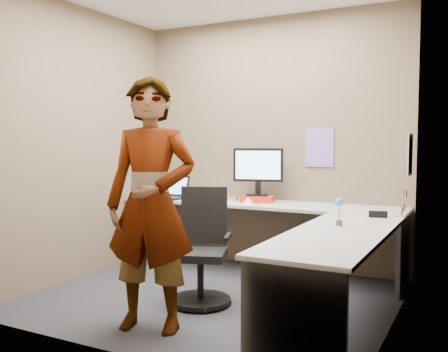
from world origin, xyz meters
The scene contains 20 objects.
ground centered at (0.00, 0.00, 0.00)m, with size 3.00×3.00×0.00m, color #242429.
wall_back centered at (0.00, 1.30, 1.35)m, with size 3.00×3.00×0.00m, color brown.
wall_right centered at (1.50, 0.00, 1.35)m, with size 2.70×2.70×0.00m, color brown.
wall_left centered at (-1.50, 0.00, 1.35)m, with size 2.70×2.70×0.00m, color brown.
desk centered at (0.44, 0.39, 0.59)m, with size 2.98×2.58×0.73m.
paper_ream centered at (-0.03, 1.01, 0.76)m, with size 0.33×0.24×0.07m, color red.
monitor centered at (-0.03, 1.03, 1.09)m, with size 0.52×0.21×0.50m.
laptop centered at (-1.01, 0.89, 0.79)m, with size 0.37×0.32×0.25m.
trackball_mouse centered at (-0.31, 0.98, 0.76)m, with size 0.12×0.08×0.07m.
origami centered at (-0.07, 0.88, 0.76)m, with size 0.10×0.10×0.06m, color white.
stapler centered at (1.30, 0.50, 0.76)m, with size 0.15×0.04×0.06m, color black.
flower centered at (1.11, -0.05, 0.87)m, with size 0.07×0.07×0.22m.
calendar_purple centered at (0.55, 1.29, 1.30)m, with size 0.30×0.01×0.40m, color #846BB7.
calendar_white centered at (1.49, 0.90, 1.25)m, with size 0.01×0.28×0.38m, color white.
sticky_note_a centered at (1.49, 0.55, 0.95)m, with size 0.01×0.07×0.07m, color #F2E059.
sticky_note_b centered at (1.49, 0.60, 0.82)m, with size 0.01×0.07×0.07m, color pink.
sticky_note_c centered at (1.49, 0.48, 0.80)m, with size 0.01×0.07×0.07m, color pink.
sticky_note_d centered at (1.49, 0.70, 0.92)m, with size 0.01×0.07×0.07m, color #F2E059.
office_chair centered at (-0.02, -0.16, 0.39)m, with size 0.55×0.55×0.96m.
person centered at (-0.04, -0.84, 0.91)m, with size 0.67×0.44×1.82m, color #999399.
Camera 1 is at (2.07, -3.75, 1.37)m, focal length 40.00 mm.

